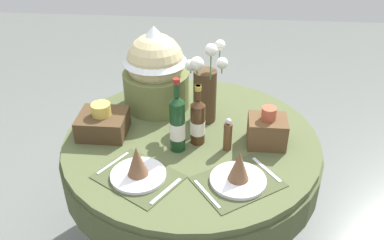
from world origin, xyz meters
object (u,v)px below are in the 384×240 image
Objects in this scene: place_setting_left at (138,169)px; woven_basket_side_left at (103,122)px; place_setting_right at (238,174)px; flower_vase at (205,89)px; pepper_mill at (228,135)px; dining_table at (191,159)px; wine_bottle_left at (198,121)px; gift_tub_back_left at (155,66)px; woven_basket_side_right at (267,130)px; wine_bottle_centre at (177,123)px.

place_setting_left is 1.84× the size of woven_basket_side_left.
flower_vase is (-0.17, 0.48, 0.14)m from place_setting_right.
flower_vase reaches higher than place_setting_left.
place_setting_right is 0.24m from pepper_mill.
dining_table is 0.43m from place_setting_right.
flower_vase is (0.05, 0.16, 0.32)m from dining_table.
flower_vase is 0.21m from wine_bottle_left.
gift_tub_back_left is at bearing 135.51° from pepper_mill.
woven_basket_side_left is at bearing 154.20° from place_setting_right.
pepper_mill is 0.57m from gift_tub_back_left.
dining_table is at bearing -108.43° from flower_vase.
woven_basket_side_left reaches higher than place_setting_left.
dining_table is at bearing 176.79° from woven_basket_side_right.
woven_basket_side_right is (0.31, -0.18, -0.11)m from flower_vase.
woven_basket_side_right is at bearing 65.57° from place_setting_right.
wine_bottle_left is (0.23, 0.29, 0.07)m from place_setting_left.
place_setting_right is 0.94× the size of gift_tub_back_left.
woven_basket_side_left is (-0.24, 0.32, 0.01)m from place_setting_left.
dining_table is at bearing 58.02° from place_setting_left.
wine_bottle_left reaches higher than place_setting_right.
flower_vase is at bearing 148.95° from woven_basket_side_right.
dining_table is at bearing -54.32° from gift_tub_back_left.
pepper_mill reaches higher than woven_basket_side_left.
gift_tub_back_left is at bearing 125.44° from place_setting_right.
gift_tub_back_left is at bearing 150.85° from woven_basket_side_right.
place_setting_left is 0.38m from wine_bottle_left.
place_setting_left is 1.15× the size of wine_bottle_centre.
place_setting_left is (-0.20, -0.32, 0.18)m from dining_table.
flower_vase is (0.26, 0.49, 0.14)m from place_setting_left.
woven_basket_side_right is at bearing 18.99° from pepper_mill.
gift_tub_back_left reaches higher than place_setting_left.
wine_bottle_centre is at bearing -15.05° from woven_basket_side_left.
wine_bottle_centre is 0.81× the size of gift_tub_back_left.
flower_vase is 1.24× the size of wine_bottle_centre.
place_setting_right is 0.35m from wine_bottle_left.
flower_vase is at bearing 109.43° from place_setting_right.
pepper_mill is at bearing -7.93° from woven_basket_side_left.
place_setting_right is 2.53× the size of pepper_mill.
wine_bottle_centre is at bearing -68.23° from gift_tub_back_left.
dining_table is 0.30m from wine_bottle_centre.
place_setting_right is 0.33m from woven_basket_side_right.
gift_tub_back_left reaches higher than wine_bottle_left.
wine_bottle_centre reaches higher than place_setting_right.
wine_bottle_centre is 0.43m from woven_basket_side_right.
wine_bottle_left is at bearing -53.63° from gift_tub_back_left.
wine_bottle_centre is 0.44m from gift_tub_back_left.
place_setting_right is at bearing -114.43° from woven_basket_side_right.
wine_bottle_centre is (-0.28, 0.22, 0.09)m from place_setting_right.
wine_bottle_left is at bearing 50.61° from place_setting_left.
place_setting_left is 0.40m from woven_basket_side_left.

